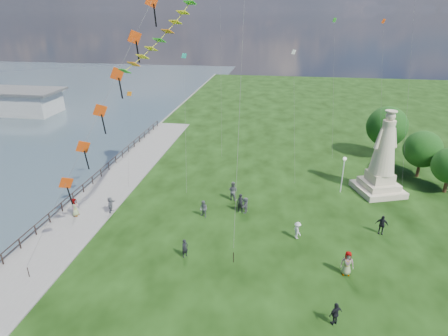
% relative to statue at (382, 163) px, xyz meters
% --- Properties ---
extents(waterfront, '(200.00, 200.00, 1.51)m').
position_rel_statue_xyz_m(waterfront, '(-28.99, -8.05, -3.32)').
color(waterfront, '#2E3B45').
rests_on(waterfront, ground).
extents(statue, '(5.41, 5.41, 8.62)m').
position_rel_statue_xyz_m(statue, '(0.00, 0.00, 0.00)').
color(statue, beige).
rests_on(statue, ground).
extents(lamppost, '(0.36, 0.36, 3.89)m').
position_rel_statue_xyz_m(lamppost, '(-3.81, -0.63, -0.45)').
color(lamppost, silver).
rests_on(lamppost, ground).
extents(tree_row, '(8.42, 13.98, 6.52)m').
position_rel_statue_xyz_m(tree_row, '(4.33, 6.99, 0.35)').
color(tree_row, '#382314').
rests_on(tree_row, ground).
extents(person_0, '(0.63, 0.65, 1.50)m').
position_rel_statue_xyz_m(person_0, '(-17.00, -13.89, -2.51)').
color(person_0, black).
rests_on(person_0, ground).
extents(person_1, '(0.92, 0.84, 1.61)m').
position_rel_statue_xyz_m(person_1, '(-16.81, -7.82, -2.45)').
color(person_1, '#595960').
rests_on(person_1, ground).
extents(person_2, '(0.89, 1.09, 1.49)m').
position_rel_statue_xyz_m(person_2, '(-8.48, -10.01, -2.51)').
color(person_2, silver).
rests_on(person_2, ground).
extents(person_3, '(1.03, 0.92, 1.58)m').
position_rel_statue_xyz_m(person_3, '(-6.45, -19.01, -2.47)').
color(person_3, black).
rests_on(person_3, ground).
extents(person_4, '(0.93, 0.58, 1.88)m').
position_rel_statue_xyz_m(person_4, '(-5.11, -14.12, -2.32)').
color(person_4, '#595960').
rests_on(person_4, ground).
extents(person_5, '(0.78, 1.49, 1.54)m').
position_rel_statue_xyz_m(person_5, '(-25.47, -8.46, -2.49)').
color(person_5, '#595960').
rests_on(person_5, ground).
extents(person_6, '(0.72, 0.52, 1.82)m').
position_rel_statue_xyz_m(person_6, '(-13.61, -6.38, -2.35)').
color(person_6, black).
rests_on(person_6, ground).
extents(person_7, '(1.09, 0.90, 1.94)m').
position_rel_statue_xyz_m(person_7, '(-14.64, -4.06, -2.29)').
color(person_7, '#595960').
rests_on(person_7, ground).
extents(person_9, '(1.09, 0.71, 1.73)m').
position_rel_statue_xyz_m(person_9, '(-1.48, -8.21, -2.39)').
color(person_9, black).
rests_on(person_9, ground).
extents(person_10, '(0.57, 0.87, 1.70)m').
position_rel_statue_xyz_m(person_10, '(-28.38, -9.56, -2.41)').
color(person_10, '#595960').
rests_on(person_10, ground).
extents(person_11, '(0.80, 1.48, 1.52)m').
position_rel_statue_xyz_m(person_11, '(-13.14, -6.38, -2.50)').
color(person_11, '#595960').
rests_on(person_11, ground).
extents(red_kite_train, '(9.20, 9.35, 20.90)m').
position_rel_statue_xyz_m(red_kite_train, '(-21.75, -12.41, 9.76)').
color(red_kite_train, black).
rests_on(red_kite_train, ground).
extents(small_kites, '(29.65, 17.51, 28.39)m').
position_rel_statue_xyz_m(small_kites, '(-10.71, 6.43, 10.46)').
color(small_kites, teal).
rests_on(small_kites, ground).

